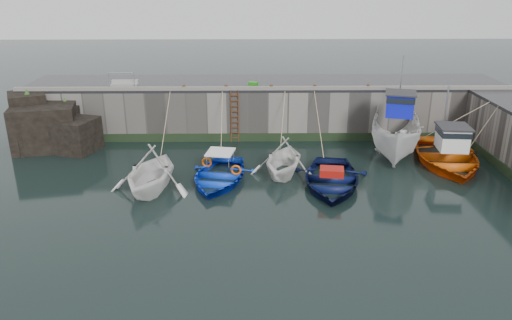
{
  "coord_description": "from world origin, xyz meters",
  "views": [
    {
      "loc": [
        -1.15,
        -19.06,
        9.71
      ],
      "look_at": [
        -0.81,
        3.51,
        1.2
      ],
      "focal_mm": 35.0,
      "sensor_mm": 36.0,
      "label": 1
    }
  ],
  "objects_px": {
    "boat_near_white": "(152,190)",
    "bollard_a": "(184,87)",
    "bollard_b": "(226,87)",
    "ladder": "(235,116)",
    "boat_near_navy": "(331,185)",
    "bollard_d": "(315,87)",
    "bollard_e": "(368,87)",
    "fish_crate": "(253,84)",
    "boat_far_orange": "(446,156)",
    "boat_far_white": "(396,135)",
    "bollard_c": "(271,87)",
    "boat_near_blacktrim": "(283,174)",
    "boat_near_blue": "(219,181)"
  },
  "relations": [
    {
      "from": "bollard_a",
      "to": "bollard_c",
      "type": "bearing_deg",
      "value": 0.0
    },
    {
      "from": "fish_crate",
      "to": "bollard_b",
      "type": "distance_m",
      "value": 1.78
    },
    {
      "from": "boat_near_navy",
      "to": "bollard_d",
      "type": "xyz_separation_m",
      "value": [
        -0.01,
        7.11,
        3.3
      ]
    },
    {
      "from": "ladder",
      "to": "bollard_e",
      "type": "xyz_separation_m",
      "value": [
        8.0,
        0.34,
        1.71
      ]
    },
    {
      "from": "bollard_e",
      "to": "ladder",
      "type": "bearing_deg",
      "value": -177.6
    },
    {
      "from": "bollard_b",
      "to": "ladder",
      "type": "bearing_deg",
      "value": -33.86
    },
    {
      "from": "boat_far_white",
      "to": "bollard_a",
      "type": "distance_m",
      "value": 12.63
    },
    {
      "from": "boat_near_white",
      "to": "bollard_e",
      "type": "relative_size",
      "value": 16.78
    },
    {
      "from": "fish_crate",
      "to": "bollard_d",
      "type": "bearing_deg",
      "value": 12.09
    },
    {
      "from": "boat_far_orange",
      "to": "bollard_b",
      "type": "bearing_deg",
      "value": 166.01
    },
    {
      "from": "boat_near_white",
      "to": "boat_far_orange",
      "type": "distance_m",
      "value": 15.63
    },
    {
      "from": "bollard_a",
      "to": "bollard_e",
      "type": "xyz_separation_m",
      "value": [
        11.0,
        0.0,
        0.0
      ]
    },
    {
      "from": "ladder",
      "to": "fish_crate",
      "type": "xyz_separation_m",
      "value": [
        1.13,
        1.06,
        1.72
      ]
    },
    {
      "from": "bollard_c",
      "to": "bollard_d",
      "type": "bearing_deg",
      "value": 0.0
    },
    {
      "from": "fish_crate",
      "to": "boat_near_blacktrim",
      "type": "bearing_deg",
      "value": -53.53
    },
    {
      "from": "boat_far_orange",
      "to": "bollard_e",
      "type": "height_order",
      "value": "boat_far_orange"
    },
    {
      "from": "fish_crate",
      "to": "bollard_c",
      "type": "height_order",
      "value": "fish_crate"
    },
    {
      "from": "boat_near_blacktrim",
      "to": "bollard_a",
      "type": "height_order",
      "value": "bollard_a"
    },
    {
      "from": "boat_far_white",
      "to": "boat_near_blacktrim",
      "type": "bearing_deg",
      "value": -141.22
    },
    {
      "from": "bollard_c",
      "to": "boat_near_blacktrim",
      "type": "bearing_deg",
      "value": -85.76
    },
    {
      "from": "boat_near_blacktrim",
      "to": "bollard_c",
      "type": "distance_m",
      "value": 6.49
    },
    {
      "from": "boat_far_orange",
      "to": "bollard_b",
      "type": "relative_size",
      "value": 25.19
    },
    {
      "from": "boat_near_navy",
      "to": "bollard_b",
      "type": "bearing_deg",
      "value": 135.46
    },
    {
      "from": "ladder",
      "to": "fish_crate",
      "type": "height_order",
      "value": "fish_crate"
    },
    {
      "from": "boat_near_white",
      "to": "bollard_a",
      "type": "xyz_separation_m",
      "value": [
        0.79,
        7.48,
        3.3
      ]
    },
    {
      "from": "boat_near_blue",
      "to": "boat_near_navy",
      "type": "distance_m",
      "value": 5.52
    },
    {
      "from": "boat_near_blacktrim",
      "to": "bollard_d",
      "type": "relative_size",
      "value": 15.01
    },
    {
      "from": "boat_far_orange",
      "to": "bollard_d",
      "type": "xyz_separation_m",
      "value": [
        -6.7,
        4.27,
        2.86
      ]
    },
    {
      "from": "boat_near_blacktrim",
      "to": "boat_far_white",
      "type": "xyz_separation_m",
      "value": [
        6.53,
        2.85,
        1.17
      ]
    },
    {
      "from": "ladder",
      "to": "boat_near_navy",
      "type": "xyz_separation_m",
      "value": [
        4.81,
        -6.78,
        -1.59
      ]
    },
    {
      "from": "boat_near_white",
      "to": "bollard_a",
      "type": "bearing_deg",
      "value": 93.07
    },
    {
      "from": "fish_crate",
      "to": "bollard_b",
      "type": "height_order",
      "value": "fish_crate"
    },
    {
      "from": "boat_far_white",
      "to": "bollard_e",
      "type": "distance_m",
      "value": 3.64
    },
    {
      "from": "boat_near_navy",
      "to": "fish_crate",
      "type": "xyz_separation_m",
      "value": [
        -3.68,
        7.83,
        3.32
      ]
    },
    {
      "from": "boat_near_navy",
      "to": "bollard_d",
      "type": "distance_m",
      "value": 7.84
    },
    {
      "from": "boat_near_navy",
      "to": "boat_far_orange",
      "type": "height_order",
      "value": "boat_far_orange"
    },
    {
      "from": "boat_near_navy",
      "to": "boat_far_white",
      "type": "distance_m",
      "value": 6.27
    },
    {
      "from": "boat_near_blue",
      "to": "boat_far_orange",
      "type": "bearing_deg",
      "value": 20.31
    },
    {
      "from": "ladder",
      "to": "boat_far_orange",
      "type": "xyz_separation_m",
      "value": [
        11.5,
        -3.93,
        -1.15
      ]
    },
    {
      "from": "bollard_a",
      "to": "bollard_c",
      "type": "relative_size",
      "value": 1.0
    },
    {
      "from": "ladder",
      "to": "boat_far_orange",
      "type": "relative_size",
      "value": 0.45
    },
    {
      "from": "boat_near_blacktrim",
      "to": "boat_far_white",
      "type": "distance_m",
      "value": 7.22
    },
    {
      "from": "ladder",
      "to": "bollard_b",
      "type": "relative_size",
      "value": 11.43
    },
    {
      "from": "boat_far_white",
      "to": "bollard_c",
      "type": "distance_m",
      "value": 7.76
    },
    {
      "from": "bollard_c",
      "to": "bollard_e",
      "type": "height_order",
      "value": "same"
    },
    {
      "from": "boat_far_orange",
      "to": "ladder",
      "type": "bearing_deg",
      "value": 166.71
    },
    {
      "from": "fish_crate",
      "to": "bollard_d",
      "type": "distance_m",
      "value": 3.74
    },
    {
      "from": "boat_near_navy",
      "to": "bollard_d",
      "type": "relative_size",
      "value": 19.96
    },
    {
      "from": "ladder",
      "to": "boat_far_orange",
      "type": "distance_m",
      "value": 12.2
    },
    {
      "from": "ladder",
      "to": "boat_far_orange",
      "type": "bearing_deg",
      "value": -18.88
    }
  ]
}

